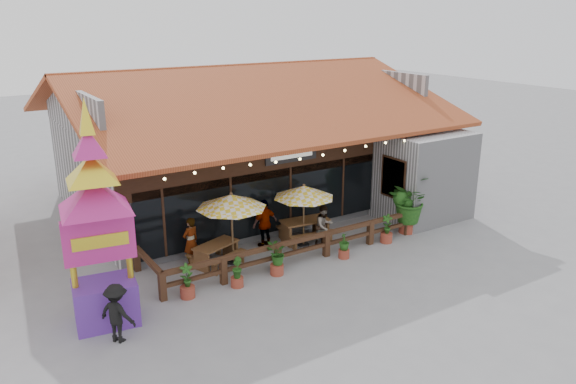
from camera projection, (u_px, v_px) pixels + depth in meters
ground at (329, 248)px, 20.44m from camera, size 100.00×100.00×0.00m
restaurant_building at (247, 152)px, 25.22m from camera, size 15.50×14.73×6.09m
patio_railing at (280, 248)px, 18.89m from camera, size 10.00×2.60×0.92m
umbrella_left at (231, 201)px, 18.58m from camera, size 2.97×2.97×2.54m
umbrella_right at (304, 192)px, 20.07m from camera, size 2.75×2.75×2.37m
picnic_table_left at (216, 251)px, 18.96m from camera, size 1.94×1.81×0.75m
picnic_table_right at (305, 227)px, 20.90m from camera, size 1.96×1.75×0.85m
thai_sign_tower at (95, 202)px, 14.45m from camera, size 2.79×2.79×6.67m
tropical_plant at (409, 201)px, 21.52m from camera, size 2.18×2.15×2.28m
diner_a at (191, 242)px, 18.83m from camera, size 0.71×0.56×1.70m
diner_b at (324, 226)px, 20.38m from camera, size 0.81×0.65×1.57m
diner_c at (265, 223)px, 20.35m from camera, size 1.10×0.58×1.79m
pedestrian at (117, 313)px, 14.41m from camera, size 1.08×1.19×1.61m
planter_a at (187, 283)px, 16.75m from camera, size 0.45×0.45×1.09m
planter_b at (237, 274)px, 17.42m from camera, size 0.40×0.42×0.98m
planter_c at (277, 257)px, 18.19m from camera, size 0.82×0.77×1.08m
planter_d at (344, 246)px, 19.48m from camera, size 0.49×0.49×0.95m
planter_e at (387, 231)px, 20.83m from camera, size 0.45×0.47×1.10m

